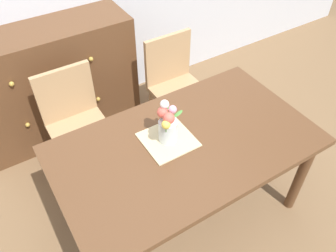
{
  "coord_description": "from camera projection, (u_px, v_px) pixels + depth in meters",
  "views": [
    {
      "loc": [
        -0.84,
        -1.15,
        2.25
      ],
      "look_at": [
        -0.08,
        0.08,
        0.86
      ],
      "focal_mm": 36.82,
      "sensor_mm": 36.0,
      "label": 1
    }
  ],
  "objects": [
    {
      "name": "dining_table",
      "position": [
        185.0,
        153.0,
        2.14
      ],
      "size": [
        1.59,
        0.93,
        0.74
      ],
      "color": "brown",
      "rests_on": "ground_plane"
    },
    {
      "name": "chair_left",
      "position": [
        75.0,
        119.0,
        2.55
      ],
      "size": [
        0.42,
        0.42,
        0.9
      ],
      "rotation": [
        0.0,
        0.0,
        3.14
      ],
      "color": "tan",
      "rests_on": "ground_plane"
    },
    {
      "name": "ground_plane",
      "position": [
        182.0,
        210.0,
        2.59
      ],
      "size": [
        12.0,
        12.0,
        0.0
      ],
      "primitive_type": "plane",
      "color": "brown"
    },
    {
      "name": "chair_right",
      "position": [
        175.0,
        82.0,
        2.89
      ],
      "size": [
        0.42,
        0.42,
        0.9
      ],
      "rotation": [
        0.0,
        0.0,
        3.14
      ],
      "color": "tan",
      "rests_on": "ground_plane"
    },
    {
      "name": "placemat",
      "position": [
        168.0,
        140.0,
        2.09
      ],
      "size": [
        0.3,
        0.3,
        0.01
      ],
      "primitive_type": "cube",
      "color": "#CCB789",
      "rests_on": "dining_table"
    },
    {
      "name": "flower_vase",
      "position": [
        167.0,
        124.0,
        2.0
      ],
      "size": [
        0.2,
        0.19,
        0.27
      ],
      "color": "silver",
      "rests_on": "placemat"
    },
    {
      "name": "dresser",
      "position": [
        52.0,
        85.0,
        2.88
      ],
      "size": [
        1.4,
        0.47,
        1.0
      ],
      "color": "brown",
      "rests_on": "ground_plane"
    }
  ]
}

